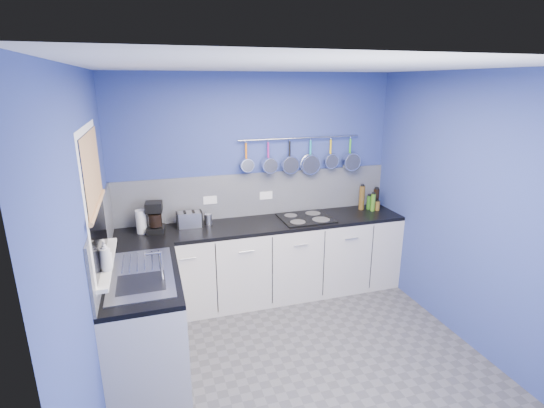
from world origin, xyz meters
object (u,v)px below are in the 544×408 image
paper_towel (141,222)px  canister (208,219)px  soap_bottle_b (106,257)px  hob (306,218)px  toaster (189,219)px  soap_bottle_a (105,255)px  coffee_maker (155,217)px

paper_towel → canister: paper_towel is taller
soap_bottle_b → canister: soap_bottle_b is taller
canister → hob: 1.10m
toaster → hob: size_ratio=0.44×
paper_towel → toaster: paper_towel is taller
toaster → paper_towel: bearing=-170.9°
hob → soap_bottle_a: bearing=-151.9°
hob → coffee_maker: bearing=178.2°
soap_bottle_a → coffee_maker: soap_bottle_a is taller
soap_bottle_a → hob: (2.02, 1.08, -0.26)m
coffee_maker → hob: 1.65m
coffee_maker → paper_towel: bearing=176.7°
paper_towel → coffee_maker: bearing=-9.3°
soap_bottle_a → paper_towel: (0.24, 1.15, -0.15)m
paper_towel → hob: bearing=-2.4°
hob → paper_towel: bearing=177.6°
soap_bottle_a → soap_bottle_b: 0.05m
hob → toaster: bearing=174.9°
paper_towel → soap_bottle_b: bearing=-102.1°
paper_towel → canister: (0.69, 0.05, -0.06)m
toaster → canister: bearing=5.2°
soap_bottle_b → hob: (2.02, 1.03, -0.23)m
toaster → canister: 0.20m
paper_towel → soap_bottle_a: bearing=-101.7°
soap_bottle_a → coffee_maker: (0.37, 1.13, -0.11)m
soap_bottle_a → coffee_maker: size_ratio=0.75×
soap_bottle_b → paper_towel: (0.24, 1.11, -0.12)m
paper_towel → canister: bearing=3.8°
soap_bottle_a → canister: 1.53m
paper_towel → coffee_maker: coffee_maker is taller
soap_bottle_a → hob: bearing=28.1°
canister → hob: (1.09, -0.12, -0.05)m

